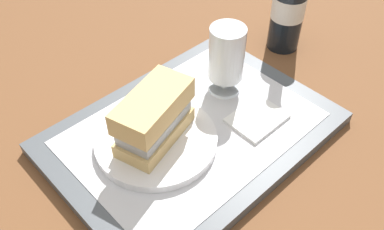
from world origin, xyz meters
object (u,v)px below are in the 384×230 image
plate (156,140)px  sandwich (155,116)px  beer_glass (226,58)px  beer_bottle (290,0)px

plate → sandwich: bearing=16.8°
beer_glass → beer_bottle: bearing=7.9°
beer_glass → beer_bottle: (0.21, 0.03, 0.02)m
plate → beer_bottle: beer_bottle is taller
sandwich → beer_bottle: bearing=-10.1°
plate → sandwich: sandwich is taller
sandwich → beer_glass: 0.17m
sandwich → beer_glass: bearing=-11.7°
beer_bottle → sandwich: bearing=-173.4°
plate → beer_glass: (0.17, 0.02, 0.06)m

